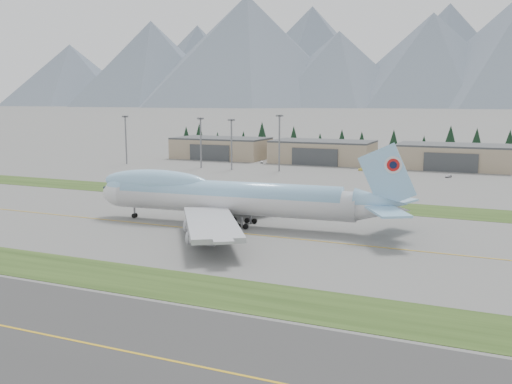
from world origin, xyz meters
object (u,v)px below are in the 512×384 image
at_px(hangar_right, 453,157).
at_px(service_vehicle_b, 363,171).
at_px(boeing_747_freighter, 229,197).
at_px(service_vehicle_a, 262,163).
at_px(service_vehicle_c, 448,177).
at_px(hangar_center, 323,152).
at_px(hangar_left, 221,148).

relative_size(hangar_right, service_vehicle_b, 12.18).
distance_m(boeing_747_freighter, hangar_right, 148.61).
distance_m(boeing_747_freighter, service_vehicle_a, 137.16).
relative_size(boeing_747_freighter, service_vehicle_a, 22.78).
height_order(hangar_right, service_vehicle_c, hangar_right).
xyz_separation_m(service_vehicle_a, service_vehicle_b, (51.62, -10.34, 0.00)).
bearing_deg(service_vehicle_c, hangar_right, 107.53).
bearing_deg(service_vehicle_b, hangar_center, 31.81).
distance_m(hangar_left, service_vehicle_c, 120.12).
relative_size(boeing_747_freighter, hangar_left, 1.67).
bearing_deg(hangar_right, service_vehicle_b, -145.77).
bearing_deg(hangar_right, hangar_left, 180.00).
xyz_separation_m(boeing_747_freighter, hangar_center, (-18.64, 142.73, -1.58)).
bearing_deg(hangar_left, boeing_747_freighter, -62.71).
bearing_deg(boeing_747_freighter, hangar_left, 112.71).
height_order(hangar_center, service_vehicle_a, hangar_center).
bearing_deg(hangar_center, boeing_747_freighter, -82.56).
xyz_separation_m(hangar_left, service_vehicle_c, (115.85, -31.29, -5.39)).
distance_m(hangar_center, service_vehicle_a, 30.20).
relative_size(service_vehicle_a, service_vehicle_c, 0.90).
bearing_deg(service_vehicle_c, hangar_center, 168.77).
relative_size(hangar_center, hangar_right, 1.00).
xyz_separation_m(hangar_center, service_vehicle_c, (60.85, -31.29, -5.39)).
xyz_separation_m(hangar_right, service_vehicle_b, (-34.91, -23.75, -5.39)).
distance_m(hangar_right, service_vehicle_a, 87.72).
bearing_deg(service_vehicle_c, boeing_747_freighter, -94.77).
bearing_deg(hangar_center, hangar_left, 180.00).
distance_m(hangar_center, service_vehicle_b, 34.97).
relative_size(hangar_left, hangar_center, 1.00).
height_order(hangar_right, service_vehicle_a, hangar_right).
distance_m(boeing_747_freighter, hangar_center, 143.95).
relative_size(hangar_left, service_vehicle_b, 12.18).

